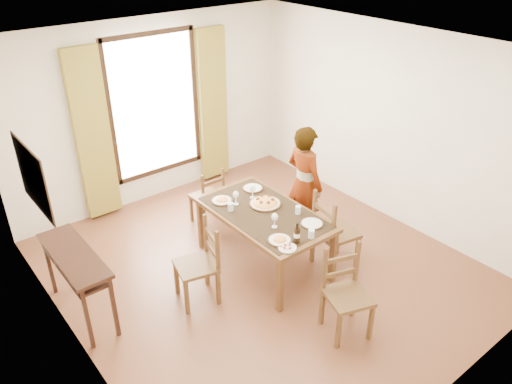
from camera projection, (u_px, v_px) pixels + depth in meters
ground at (261, 268)px, 6.25m from camera, size 5.00×5.00×0.00m
room_shell at (254, 152)px, 5.58m from camera, size 4.60×5.10×2.74m
console_table at (75, 263)px, 5.21m from camera, size 0.38×1.20×0.80m
dining_table at (264, 217)px, 6.00m from camera, size 0.95×1.69×0.76m
chair_west at (199, 266)px, 5.54m from camera, size 0.52×0.52×0.98m
chair_north at (208, 198)px, 6.96m from camera, size 0.39×0.39×0.88m
chair_south at (346, 295)px, 5.11m from camera, size 0.55×0.55×0.98m
chair_east at (334, 234)px, 6.05m from camera, size 0.53×0.53×1.04m
man at (304, 184)px, 6.50m from camera, size 0.60×0.41×1.59m
plate_sw at (280, 239)px, 5.42m from camera, size 0.27×0.27×0.05m
plate_se at (312, 222)px, 5.71m from camera, size 0.27×0.27×0.05m
plate_nw at (222, 199)px, 6.17m from camera, size 0.27×0.27×0.05m
plate_ne at (253, 187)px, 6.46m from camera, size 0.27×0.27×0.05m
pasta_platter at (265, 201)px, 6.09m from camera, size 0.40×0.40×0.10m
caprese_plate at (287, 247)px, 5.30m from camera, size 0.20×0.20×0.04m
wine_glass_a at (275, 220)px, 5.63m from camera, size 0.08×0.08×0.18m
wine_glass_b at (252, 191)px, 6.22m from camera, size 0.08×0.08×0.18m
wine_glass_c at (236, 198)px, 6.08m from camera, size 0.08×0.08×0.18m
tumbler_a at (298, 210)px, 5.91m from camera, size 0.07×0.07×0.10m
tumbler_b at (231, 207)px, 5.97m from camera, size 0.07×0.07×0.10m
tumbler_c at (311, 234)px, 5.47m from camera, size 0.07×0.07×0.10m
wine_bottle at (297, 233)px, 5.35m from camera, size 0.07×0.07×0.25m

